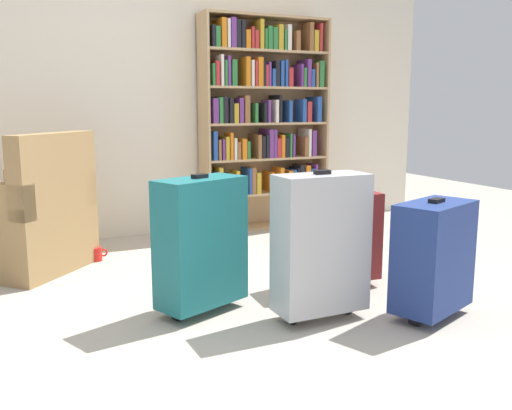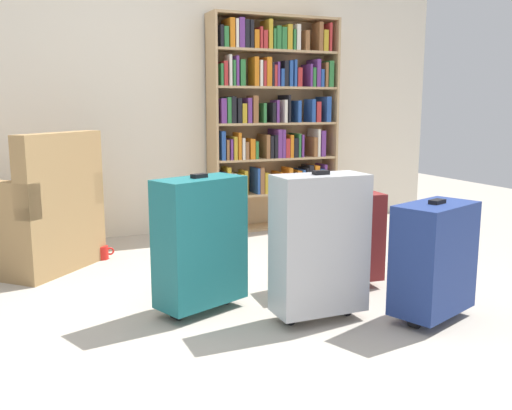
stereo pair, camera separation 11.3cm
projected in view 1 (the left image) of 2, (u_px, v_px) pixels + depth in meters
name	position (u px, v px, depth m)	size (l,w,h in m)	color
ground_plane	(234.00, 320.00, 2.85)	(9.82, 9.82, 0.00)	#B2A899
back_wall	(129.00, 76.00, 4.52)	(5.61, 0.10, 2.60)	beige
bookshelf	(262.00, 115.00, 4.85)	(1.14, 0.27, 1.80)	tan
armchair	(26.00, 222.00, 3.68)	(0.99, 0.99, 0.90)	#9E7A4C
mug	(97.00, 254.00, 3.92)	(0.12, 0.08, 0.10)	red
suitcase_silver	(321.00, 243.00, 2.81)	(0.46, 0.22, 0.76)	#B7BABF
suitcase_teal	(201.00, 242.00, 2.90)	(0.52, 0.38, 0.73)	#19666B
suitcase_navy_blue	(433.00, 256.00, 2.84)	(0.50, 0.39, 0.62)	navy
suitcase_dark_red	(341.00, 236.00, 3.35)	(0.45, 0.28, 0.58)	maroon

